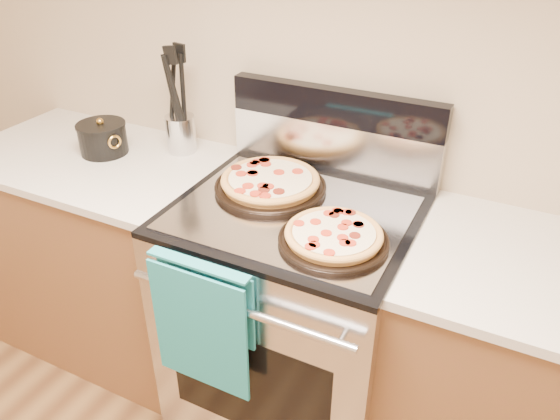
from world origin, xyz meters
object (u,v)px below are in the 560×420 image
at_px(range_body, 294,320).
at_px(pepperoni_pizza_front, 334,236).
at_px(saucepan, 103,139).
at_px(pepperoni_pizza_back, 270,183).
at_px(utensil_crock, 181,134).

xyz_separation_m(range_body, pepperoni_pizza_front, (0.18, -0.13, 0.50)).
relative_size(pepperoni_pizza_front, saucepan, 1.74).
bearing_deg(range_body, pepperoni_pizza_front, -35.84).
bearing_deg(pepperoni_pizza_back, pepperoni_pizza_front, -33.13).
bearing_deg(pepperoni_pizza_back, utensil_crock, 162.00).
distance_m(pepperoni_pizza_back, utensil_crock, 0.49).
xyz_separation_m(range_body, utensil_crock, (-0.59, 0.22, 0.53)).
height_order(range_body, pepperoni_pizza_front, pepperoni_pizza_front).
relative_size(utensil_crock, saucepan, 0.79).
height_order(pepperoni_pizza_back, saucepan, saucepan).
relative_size(pepperoni_pizza_back, pepperoni_pizza_front, 1.18).
xyz_separation_m(pepperoni_pizza_front, utensil_crock, (-0.77, 0.35, 0.03)).
distance_m(pepperoni_pizza_back, saucepan, 0.72).
height_order(pepperoni_pizza_front, saucepan, saucepan).
distance_m(pepperoni_pizza_back, pepperoni_pizza_front, 0.37).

